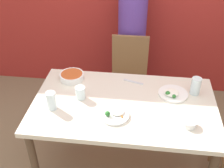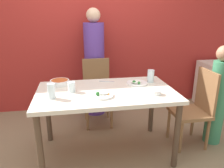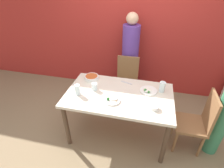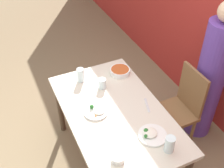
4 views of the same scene
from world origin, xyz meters
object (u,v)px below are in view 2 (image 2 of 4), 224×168
object	(u,v)px
plate_rice_adult	(102,95)
glass_water_tall	(72,87)
person_child	(217,98)
chair_child_spot	(195,107)
person_adult	(95,67)
chair_adult_spot	(97,90)
bowl_curry	(60,82)

from	to	relation	value
plate_rice_adult	glass_water_tall	xyz separation A→B (m)	(-0.29, 0.18, 0.04)
person_child	plate_rice_adult	bearing A→B (deg)	-173.27
chair_child_spot	person_child	xyz separation A→B (m)	(0.27, -0.00, 0.09)
chair_child_spot	plate_rice_adult	world-z (taller)	chair_child_spot
chair_child_spot	person_child	distance (m)	0.28
person_adult	glass_water_tall	distance (m)	1.12
person_adult	plate_rice_adult	world-z (taller)	person_adult
chair_adult_spot	glass_water_tall	xyz separation A→B (m)	(-0.34, -0.75, 0.32)
chair_adult_spot	glass_water_tall	bearing A→B (deg)	-114.58
person_child	glass_water_tall	size ratio (longest dim) A/B	11.59
person_adult	plate_rice_adult	xyz separation A→B (m)	(-0.05, -1.25, 0.02)
bowl_curry	plate_rice_adult	xyz separation A→B (m)	(0.43, -0.45, -0.01)
chair_child_spot	person_adult	distance (m)	1.55
chair_adult_spot	glass_water_tall	world-z (taller)	chair_adult_spot
person_child	plate_rice_adult	size ratio (longest dim) A/B	5.43
chair_adult_spot	plate_rice_adult	distance (m)	0.97
bowl_curry	person_child	bearing A→B (deg)	-8.81
glass_water_tall	person_child	bearing A→B (deg)	-0.69
bowl_curry	chair_child_spot	bearing A→B (deg)	-10.30
person_child	plate_rice_adult	world-z (taller)	person_child
bowl_curry	glass_water_tall	world-z (taller)	glass_water_tall
bowl_curry	person_adult	bearing A→B (deg)	59.30
bowl_curry	chair_adult_spot	bearing A→B (deg)	45.50
plate_rice_adult	person_adult	bearing A→B (deg)	87.87
person_child	glass_water_tall	distance (m)	1.70
chair_adult_spot	bowl_curry	distance (m)	0.74
bowl_curry	glass_water_tall	size ratio (longest dim) A/B	2.07
person_adult	person_child	bearing A→B (deg)	-38.86
person_adult	bowl_curry	distance (m)	0.93
person_adult	bowl_curry	size ratio (longest dim) A/B	7.51
chair_child_spot	glass_water_tall	distance (m)	1.45
person_adult	plate_rice_adult	size ratio (longest dim) A/B	7.28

